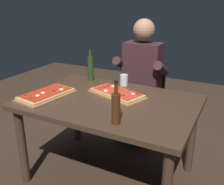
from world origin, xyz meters
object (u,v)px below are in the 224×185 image
at_px(dining_table, 109,111).
at_px(pizza_rectangular_left, 46,95).
at_px(wine_bottle_dark, 91,67).
at_px(tumbler_near_camera, 124,80).
at_px(seated_diner, 141,76).
at_px(pizza_rectangular_front, 117,93).
at_px(diner_chair, 144,95).
at_px(oil_bottle_amber, 116,108).

relative_size(dining_table, pizza_rectangular_left, 2.71).
bearing_deg(wine_bottle_dark, tumbler_near_camera, -0.39).
bearing_deg(tumbler_near_camera, seated_diner, 83.41).
distance_m(pizza_rectangular_front, wine_bottle_dark, 0.52).
xyz_separation_m(tumbler_near_camera, seated_diner, (0.04, 0.34, -0.05)).
distance_m(tumbler_near_camera, diner_chair, 0.55).
xyz_separation_m(pizza_rectangular_left, seated_diner, (0.49, 0.91, -0.02)).
bearing_deg(oil_bottle_amber, diner_chair, 101.47).
relative_size(pizza_rectangular_front, tumbler_near_camera, 5.25).
bearing_deg(tumbler_near_camera, oil_bottle_amber, -69.13).
bearing_deg(dining_table, seated_diner, 90.96).
height_order(wine_bottle_dark, tumbler_near_camera, wine_bottle_dark).
xyz_separation_m(diner_chair, seated_diner, (0.00, -0.12, 0.26)).
xyz_separation_m(pizza_rectangular_front, diner_chair, (-0.02, 0.73, -0.27)).
xyz_separation_m(tumbler_near_camera, diner_chair, (0.04, 0.46, -0.31)).
bearing_deg(oil_bottle_amber, tumbler_near_camera, 110.87).
bearing_deg(diner_chair, pizza_rectangular_front, -88.19).
height_order(diner_chair, seated_diner, seated_diner).
bearing_deg(pizza_rectangular_left, tumbler_near_camera, 51.50).
relative_size(pizza_rectangular_left, oil_bottle_amber, 1.72).
relative_size(wine_bottle_dark, seated_diner, 0.24).
relative_size(dining_table, pizza_rectangular_front, 2.56).
relative_size(pizza_rectangular_left, wine_bottle_dark, 1.59).
bearing_deg(pizza_rectangular_left, dining_table, 19.06).
distance_m(pizza_rectangular_front, oil_bottle_amber, 0.52).
relative_size(pizza_rectangular_front, diner_chair, 0.63).
bearing_deg(pizza_rectangular_left, wine_bottle_dark, 81.42).
relative_size(oil_bottle_amber, tumbler_near_camera, 2.87).
bearing_deg(pizza_rectangular_left, diner_chair, 64.40).
bearing_deg(oil_bottle_amber, pizza_rectangular_left, 166.99).
bearing_deg(seated_diner, wine_bottle_dark, -140.42).
distance_m(dining_table, pizza_rectangular_left, 0.55).
bearing_deg(dining_table, pizza_rectangular_front, 84.85).
height_order(pizza_rectangular_front, wine_bottle_dark, wine_bottle_dark).
height_order(wine_bottle_dark, oil_bottle_amber, wine_bottle_dark).
xyz_separation_m(pizza_rectangular_left, wine_bottle_dark, (0.09, 0.57, 0.11)).
height_order(tumbler_near_camera, diner_chair, diner_chair).
distance_m(pizza_rectangular_left, diner_chair, 1.17).
relative_size(oil_bottle_amber, seated_diner, 0.23).
xyz_separation_m(wine_bottle_dark, oil_bottle_amber, (0.65, -0.74, -0.02)).
bearing_deg(dining_table, diner_chair, 90.82).
bearing_deg(tumbler_near_camera, diner_chair, 85.12).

